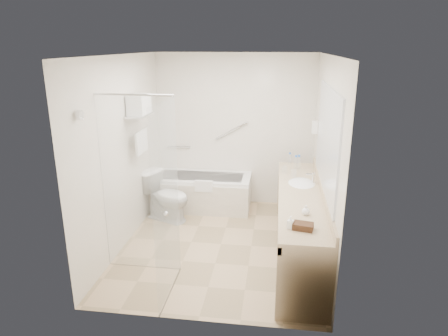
# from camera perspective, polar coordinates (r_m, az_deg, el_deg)

# --- Properties ---
(floor) EXTENTS (3.20, 3.20, 0.00)m
(floor) POSITION_cam_1_polar(r_m,az_deg,el_deg) (5.57, -0.42, -10.80)
(floor) COLOR tan
(floor) RESTS_ON ground
(ceiling) EXTENTS (2.60, 3.20, 0.10)m
(ceiling) POSITION_cam_1_polar(r_m,az_deg,el_deg) (4.91, -0.49, 15.87)
(ceiling) COLOR silver
(ceiling) RESTS_ON wall_back
(wall_back) EXTENTS (2.60, 0.10, 2.50)m
(wall_back) POSITION_cam_1_polar(r_m,az_deg,el_deg) (6.64, 1.52, 5.38)
(wall_back) COLOR beige
(wall_back) RESTS_ON ground
(wall_front) EXTENTS (2.60, 0.10, 2.50)m
(wall_front) POSITION_cam_1_polar(r_m,az_deg,el_deg) (3.61, -4.09, -5.14)
(wall_front) COLOR beige
(wall_front) RESTS_ON ground
(wall_left) EXTENTS (0.10, 3.20, 2.50)m
(wall_left) POSITION_cam_1_polar(r_m,az_deg,el_deg) (5.43, -14.16, 2.13)
(wall_left) COLOR beige
(wall_left) RESTS_ON ground
(wall_right) EXTENTS (0.10, 3.20, 2.50)m
(wall_right) POSITION_cam_1_polar(r_m,az_deg,el_deg) (5.09, 14.20, 1.10)
(wall_right) COLOR beige
(wall_right) RESTS_ON ground
(bathtub) EXTENTS (1.60, 0.73, 0.59)m
(bathtub) POSITION_cam_1_polar(r_m,az_deg,el_deg) (6.65, -3.18, -3.40)
(bathtub) COLOR white
(bathtub) RESTS_ON floor
(grab_bar_short) EXTENTS (0.40, 0.03, 0.03)m
(grab_bar_short) POSITION_cam_1_polar(r_m,az_deg,el_deg) (6.84, -6.49, 3.04)
(grab_bar_short) COLOR silver
(grab_bar_short) RESTS_ON wall_back
(grab_bar_long) EXTENTS (0.53, 0.03, 0.33)m
(grab_bar_long) POSITION_cam_1_polar(r_m,az_deg,el_deg) (6.61, 1.05, 5.32)
(grab_bar_long) COLOR silver
(grab_bar_long) RESTS_ON wall_back
(shower_enclosure) EXTENTS (0.96, 0.91, 2.11)m
(shower_enclosure) POSITION_cam_1_polar(r_m,az_deg,el_deg) (4.44, -10.28, -3.54)
(shower_enclosure) COLOR silver
(shower_enclosure) RESTS_ON floor
(towel_shelf) EXTENTS (0.24, 0.55, 0.81)m
(towel_shelf) POSITION_cam_1_polar(r_m,az_deg,el_deg) (5.60, -11.99, 8.01)
(towel_shelf) COLOR silver
(towel_shelf) RESTS_ON wall_left
(vanity_counter) EXTENTS (0.55, 2.70, 0.95)m
(vanity_counter) POSITION_cam_1_polar(r_m,az_deg,el_deg) (5.12, 10.80, -5.80)
(vanity_counter) COLOR tan
(vanity_counter) RESTS_ON floor
(sink) EXTENTS (0.40, 0.52, 0.14)m
(sink) POSITION_cam_1_polar(r_m,az_deg,el_deg) (5.43, 11.04, -2.42)
(sink) COLOR white
(sink) RESTS_ON vanity_counter
(faucet) EXTENTS (0.03, 0.03, 0.14)m
(faucet) POSITION_cam_1_polar(r_m,az_deg,el_deg) (5.41, 12.63, -1.38)
(faucet) COLOR silver
(faucet) RESTS_ON vanity_counter
(mirror) EXTENTS (0.02, 2.00, 1.20)m
(mirror) POSITION_cam_1_polar(r_m,az_deg,el_deg) (4.87, 14.52, 4.01)
(mirror) COLOR silver
(mirror) RESTS_ON wall_right
(hairdryer_unit) EXTENTS (0.08, 0.10, 0.18)m
(hairdryer_unit) POSITION_cam_1_polar(r_m,az_deg,el_deg) (6.05, 12.86, 5.70)
(hairdryer_unit) COLOR white
(hairdryer_unit) RESTS_ON wall_right
(toilet) EXTENTS (0.87, 0.69, 0.75)m
(toilet) POSITION_cam_1_polar(r_m,az_deg,el_deg) (6.22, -8.22, -4.07)
(toilet) COLOR white
(toilet) RESTS_ON floor
(amenity_basket) EXTENTS (0.22, 0.17, 0.07)m
(amenity_basket) POSITION_cam_1_polar(r_m,az_deg,el_deg) (4.10, 11.22, -8.16)
(amenity_basket) COLOR #3F2916
(amenity_basket) RESTS_ON vanity_counter
(soap_bottle_a) EXTENTS (0.10, 0.14, 0.06)m
(soap_bottle_a) POSITION_cam_1_polar(r_m,az_deg,el_deg) (4.10, 9.44, -8.10)
(soap_bottle_a) COLOR white
(soap_bottle_a) RESTS_ON vanity_counter
(soap_bottle_b) EXTENTS (0.13, 0.14, 0.09)m
(soap_bottle_b) POSITION_cam_1_polar(r_m,az_deg,el_deg) (4.43, 11.60, -6.05)
(soap_bottle_b) COLOR white
(soap_bottle_b) RESTS_ON vanity_counter
(water_bottle_left) EXTENTS (0.07, 0.07, 0.21)m
(water_bottle_left) POSITION_cam_1_polar(r_m,az_deg,el_deg) (5.99, 10.62, 0.78)
(water_bottle_left) COLOR silver
(water_bottle_left) RESTS_ON vanity_counter
(water_bottle_mid) EXTENTS (0.06, 0.06, 0.21)m
(water_bottle_mid) POSITION_cam_1_polar(r_m,az_deg,el_deg) (5.99, 10.22, 0.75)
(water_bottle_mid) COLOR silver
(water_bottle_mid) RESTS_ON vanity_counter
(water_bottle_right) EXTENTS (0.06, 0.06, 0.19)m
(water_bottle_right) POSITION_cam_1_polar(r_m,az_deg,el_deg) (6.20, 9.37, 1.28)
(water_bottle_right) COLOR silver
(water_bottle_right) RESTS_ON vanity_counter
(drinking_glass_near) EXTENTS (0.08, 0.08, 0.10)m
(drinking_glass_near) POSITION_cam_1_polar(r_m,az_deg,el_deg) (5.79, 8.64, -0.21)
(drinking_glass_near) COLOR silver
(drinking_glass_near) RESTS_ON vanity_counter
(drinking_glass_far) EXTENTS (0.10, 0.10, 0.10)m
(drinking_glass_far) POSITION_cam_1_polar(r_m,az_deg,el_deg) (5.64, 9.94, -0.75)
(drinking_glass_far) COLOR silver
(drinking_glass_far) RESTS_ON vanity_counter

